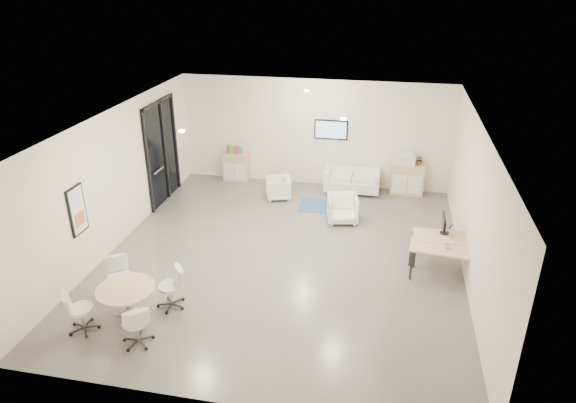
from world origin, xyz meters
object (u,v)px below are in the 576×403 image
(armchair_left, at_px, (278,187))
(armchair_right, at_px, (343,208))
(loveseat, at_px, (352,181))
(desk_rear, at_px, (444,239))
(desk_front, at_px, (442,250))
(sideboard_right, at_px, (407,179))
(sideboard_left, at_px, (236,167))
(round_table, at_px, (126,292))

(armchair_left, xyz_separation_m, armchair_right, (1.96, -1.13, 0.04))
(loveseat, height_order, armchair_left, loveseat)
(desk_rear, distance_m, desk_front, 0.51)
(sideboard_right, bearing_deg, loveseat, -174.43)
(sideboard_left, relative_size, armchair_right, 1.13)
(sideboard_left, relative_size, desk_front, 0.64)
(sideboard_right, xyz_separation_m, armchair_right, (-1.66, -2.19, -0.07))
(sideboard_left, distance_m, round_table, 7.08)
(armchair_left, height_order, desk_front, armchair_left)
(desk_front, bearing_deg, round_table, -149.97)
(sideboard_right, distance_m, loveseat, 1.60)
(loveseat, distance_m, round_table, 7.80)
(desk_rear, xyz_separation_m, round_table, (-5.96, -3.19, -0.05))
(sideboard_right, relative_size, desk_rear, 0.69)
(armchair_left, distance_m, round_table, 6.21)
(desk_front, relative_size, round_table, 1.26)
(round_table, bearing_deg, armchair_left, 75.20)
(sideboard_right, height_order, armchair_right, sideboard_right)
(round_table, bearing_deg, sideboard_left, 89.84)
(sideboard_right, distance_m, round_table, 8.77)
(sideboard_left, xyz_separation_m, loveseat, (3.60, -0.18, -0.11))
(loveseat, xyz_separation_m, armchair_right, (-0.07, -2.03, 0.07))
(armchair_left, bearing_deg, armchair_right, 43.88)
(loveseat, relative_size, armchair_right, 2.06)
(desk_rear, relative_size, round_table, 1.24)
(loveseat, bearing_deg, sideboard_right, 4.96)
(desk_rear, bearing_deg, sideboard_right, 99.32)
(armchair_left, bearing_deg, desk_front, 36.00)
(sideboard_left, relative_size, round_table, 0.81)
(armchair_right, distance_m, desk_front, 3.20)
(sideboard_left, relative_size, loveseat, 0.55)
(armchair_left, relative_size, desk_rear, 0.52)
(sideboard_left, distance_m, sideboard_right, 5.19)
(desk_front, bearing_deg, armchair_left, 147.67)
(sideboard_left, distance_m, armchair_left, 1.91)
(sideboard_left, height_order, desk_front, sideboard_left)
(loveseat, height_order, desk_front, loveseat)
(round_table, bearing_deg, desk_rear, 28.18)
(sideboard_left, xyz_separation_m, armchair_right, (3.53, -2.21, -0.05))
(desk_front, bearing_deg, sideboard_right, 104.03)
(armchair_left, relative_size, round_table, 0.64)
(armchair_left, xyz_separation_m, desk_front, (4.28, -3.32, 0.27))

